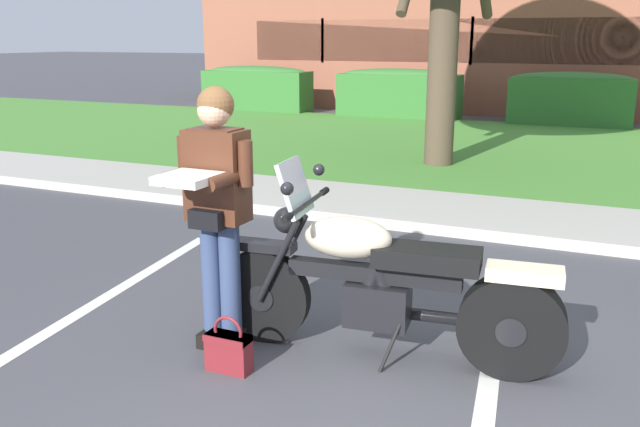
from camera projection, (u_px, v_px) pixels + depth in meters
name	position (u px, v px, depth m)	size (l,w,h in m)	color
ground_plane	(335.00, 404.00, 3.73)	(140.00, 140.00, 0.00)	#424247
curb_strip	(467.00, 231.00, 6.85)	(60.00, 0.20, 0.12)	#ADA89E
concrete_walk	(482.00, 213.00, 7.61)	(60.00, 1.50, 0.08)	#ADA89E
grass_lawn	(532.00, 152.00, 11.75)	(60.00, 7.86, 0.06)	#478433
stall_stripe_0	(62.00, 324.00, 4.77)	(0.12, 4.40, 0.01)	silver
stall_stripe_1	(484.00, 417.00, 3.60)	(0.12, 4.40, 0.01)	silver
motorcycle	(394.00, 286.00, 4.15)	(2.24, 0.82, 1.26)	black
rider_person	(216.00, 199.00, 4.19)	(0.54, 0.59, 1.70)	black
handbag	(228.00, 349.00, 4.07)	(0.28, 0.13, 0.36)	maroon
hedge_left	(257.00, 88.00, 18.17)	(3.00, 0.90, 1.24)	#336B2D
hedge_center_left	(399.00, 92.00, 16.60)	(3.04, 0.90, 1.24)	#336B2D
hedge_center_right	(571.00, 98.00, 15.02)	(2.67, 0.90, 1.24)	#336B2D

